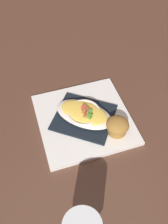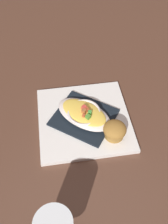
# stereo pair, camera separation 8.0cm
# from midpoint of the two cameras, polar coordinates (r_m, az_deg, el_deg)

# --- Properties ---
(ground_plane) EXTENTS (2.60, 2.60, 0.00)m
(ground_plane) POSITION_cam_midpoint_polar(r_m,az_deg,el_deg) (0.83, 2.74, -2.04)
(ground_plane) COLOR brown
(square_plate) EXTENTS (0.34, 0.34, 0.01)m
(square_plate) POSITION_cam_midpoint_polar(r_m,az_deg,el_deg) (0.83, 2.76, -1.76)
(square_plate) COLOR white
(square_plate) RESTS_ON ground_plane
(folded_napkin) EXTENTS (0.23, 0.24, 0.01)m
(folded_napkin) POSITION_cam_midpoint_polar(r_m,az_deg,el_deg) (0.82, 2.78, -1.34)
(folded_napkin) COLOR black
(folded_napkin) RESTS_ON square_plate
(gratin_dish) EXTENTS (0.19, 0.22, 0.04)m
(gratin_dish) POSITION_cam_midpoint_polar(r_m,az_deg,el_deg) (0.81, 2.84, -0.48)
(gratin_dish) COLOR silver
(gratin_dish) RESTS_ON folded_napkin
(muffin) EXTENTS (0.07, 0.07, 0.05)m
(muffin) POSITION_cam_midpoint_polar(r_m,az_deg,el_deg) (0.77, 9.86, -4.29)
(muffin) COLOR olive
(muffin) RESTS_ON square_plate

